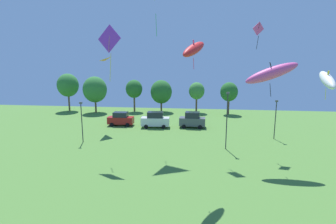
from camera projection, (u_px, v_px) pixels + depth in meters
The scene contains 19 objects.
kite_flying_0 at pixel (112, 62), 39.99m from camera, with size 1.75×2.50×0.69m.
kite_flying_3 at pixel (272, 73), 25.86m from camera, with size 5.58×1.87×3.79m.
kite_flying_4 at pixel (154, 9), 32.55m from camera, with size 3.24×2.76×3.85m.
kite_flying_7 at pixel (327, 80), 30.91m from camera, with size 1.97×5.64×3.70m.
kite_flying_8 at pixel (258, 30), 30.51m from camera, with size 1.42×0.70×3.14m.
kite_flying_9 at pixel (109, 40), 28.12m from camera, with size 2.88×0.95×6.06m.
kite_flying_11 at pixel (194, 49), 21.20m from camera, with size 2.29×3.79×2.55m.
parked_car_leftmost at pixel (121, 119), 43.92m from camera, with size 4.30×2.02×2.28m.
parked_car_second_from_left at pixel (155, 120), 42.59m from camera, with size 4.67×2.17×2.58m.
parked_car_third_from_left at pixel (192, 120), 42.59m from camera, with size 4.21×2.14×2.55m.
light_post_0 at pixel (276, 117), 35.76m from camera, with size 0.36×0.20×5.43m.
light_post_1 at pixel (82, 119), 34.37m from camera, with size 0.36×0.20×5.39m.
light_post_2 at pixel (227, 118), 31.36m from camera, with size 0.36×0.20×7.00m.
treeline_tree_0 at pixel (68, 85), 56.81m from camera, with size 4.55×4.55×8.10m.
treeline_tree_1 at pixel (95, 90), 54.80m from camera, with size 4.94×4.94×7.60m.
treeline_tree_2 at pixel (134, 89), 56.01m from camera, with size 3.54×3.54×6.84m.
treeline_tree_3 at pixel (161, 92), 55.78m from camera, with size 4.54×4.54×6.79m.
treeline_tree_4 at pixel (197, 91), 54.91m from camera, with size 3.28×3.28×6.39m.
treeline_tree_5 at pixel (229, 92), 53.12m from camera, with size 3.53×3.53×6.53m.
Camera 1 is at (2.31, 0.51, 10.41)m, focal length 28.00 mm.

